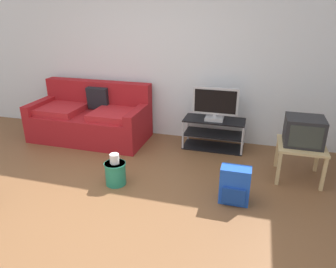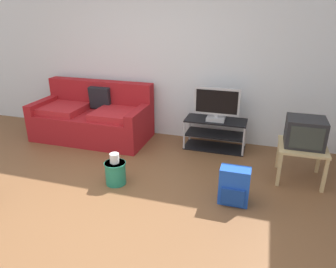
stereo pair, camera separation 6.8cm
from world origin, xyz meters
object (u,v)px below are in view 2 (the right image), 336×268
(flat_tv, at_px, (217,105))
(side_table, at_px, (302,151))
(tv_stand, at_px, (215,134))
(backpack, at_px, (234,186))
(crt_tv, at_px, (305,132))
(cleaning_bucket, at_px, (115,171))
(couch, at_px, (93,118))

(flat_tv, bearing_deg, side_table, -27.52)
(tv_stand, relative_size, backpack, 2.15)
(crt_tv, height_order, backpack, crt_tv)
(side_table, relative_size, crt_tv, 1.25)
(backpack, bearing_deg, crt_tv, 49.71)
(side_table, distance_m, cleaning_bucket, 2.30)
(couch, xyz_separation_m, side_table, (3.16, -0.48, 0.06))
(couch, xyz_separation_m, flat_tv, (2.00, 0.12, 0.37))
(couch, xyz_separation_m, backpack, (2.44, -1.26, -0.12))
(side_table, bearing_deg, cleaning_bucket, -160.06)
(flat_tv, height_order, side_table, flat_tv)
(couch, bearing_deg, backpack, -27.30)
(backpack, bearing_deg, cleaning_bucket, -177.30)
(backpack, bearing_deg, flat_tv, 110.00)
(tv_stand, relative_size, cleaning_bucket, 2.26)
(crt_tv, relative_size, backpack, 1.06)
(tv_stand, xyz_separation_m, side_table, (1.17, -0.63, 0.16))
(couch, relative_size, tv_stand, 2.03)
(cleaning_bucket, bearing_deg, couch, 128.48)
(tv_stand, height_order, side_table, tv_stand)
(tv_stand, height_order, cleaning_bucket, tv_stand)
(tv_stand, height_order, crt_tv, crt_tv)
(tv_stand, distance_m, flat_tv, 0.47)
(tv_stand, xyz_separation_m, backpack, (0.44, -1.40, -0.02))
(flat_tv, relative_size, cleaning_bucket, 1.65)
(tv_stand, xyz_separation_m, cleaning_bucket, (-0.99, -1.41, -0.06))
(flat_tv, distance_m, crt_tv, 1.31)
(backpack, xyz_separation_m, cleaning_bucket, (-1.43, -0.01, -0.04))
(tv_stand, xyz_separation_m, flat_tv, (-0.00, -0.02, 0.47))
(tv_stand, height_order, backpack, tv_stand)
(couch, height_order, side_table, couch)
(crt_tv, distance_m, backpack, 1.15)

